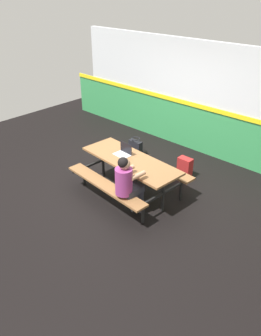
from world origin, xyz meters
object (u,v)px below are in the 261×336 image
at_px(picnic_table_main, 130,167).
at_px(backpack_dark, 185,167).
at_px(laptop_silver, 123,152).
at_px(tote_bag_bright, 135,147).
at_px(student_nearer, 127,182).

relative_size(picnic_table_main, backpack_dark, 4.85).
xyz_separation_m(laptop_silver, tote_bag_bright, (-0.80, 1.24, -0.59)).
bearing_deg(picnic_table_main, backpack_dark, 70.61).
bearing_deg(tote_bag_bright, picnic_table_main, -51.28).
bearing_deg(backpack_dark, laptop_silver, -119.65).
distance_m(picnic_table_main, backpack_dark, 1.37).
bearing_deg(student_nearer, laptop_silver, 137.74).
relative_size(backpack_dark, tote_bag_bright, 1.02).
relative_size(picnic_table_main, tote_bag_bright, 4.96).
height_order(picnic_table_main, student_nearer, student_nearer).
height_order(student_nearer, laptop_silver, student_nearer).
bearing_deg(picnic_table_main, student_nearer, -51.34).
bearing_deg(backpack_dark, tote_bag_bright, 178.15).
height_order(picnic_table_main, laptop_silver, laptop_silver).
distance_m(picnic_table_main, student_nearer, 0.77).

